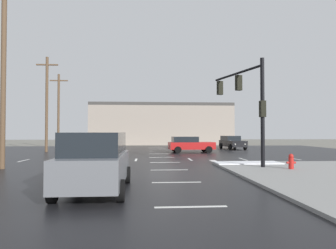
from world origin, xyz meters
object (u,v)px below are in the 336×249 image
at_px(traffic_signal_mast, 247,97).
at_px(utility_pole_far, 47,102).
at_px(fire_hydrant, 291,161).
at_px(sedan_black, 232,142).
at_px(sedan_red, 190,144).
at_px(suv_grey, 96,160).
at_px(utility_pole_distant, 59,110).
at_px(utility_pole_mid, 3,71).

bearing_deg(traffic_signal_mast, utility_pole_far, 33.06).
height_order(traffic_signal_mast, fire_hydrant, traffic_signal_mast).
distance_m(sedan_black, sedan_red, 8.02).
bearing_deg(fire_hydrant, suv_grey, -153.14).
distance_m(suv_grey, utility_pole_distant, 29.49).
bearing_deg(suv_grey, traffic_signal_mast, -48.13).
bearing_deg(sedan_black, utility_pole_far, -85.91).
relative_size(traffic_signal_mast, sedan_red, 1.30).
distance_m(fire_hydrant, utility_pole_distant, 29.89).
bearing_deg(fire_hydrant, sedan_red, 102.56).
height_order(fire_hydrant, sedan_black, sedan_black).
height_order(traffic_signal_mast, utility_pole_distant, utility_pole_distant).
bearing_deg(suv_grey, sedan_red, -17.68).
relative_size(fire_hydrant, utility_pole_distant, 0.09).
bearing_deg(utility_pole_mid, fire_hydrant, -7.68).
distance_m(sedan_red, utility_pole_far, 15.31).
relative_size(suv_grey, utility_pole_mid, 0.46).
bearing_deg(utility_pole_mid, suv_grey, -47.24).
distance_m(fire_hydrant, sedan_black, 20.20).
xyz_separation_m(fire_hydrant, utility_pole_distant, (-18.52, 23.06, 4.32)).
xyz_separation_m(traffic_signal_mast, utility_pole_far, (-16.29, 14.16, 0.96)).
height_order(sedan_black, utility_pole_distant, utility_pole_distant).
bearing_deg(traffic_signal_mast, sedan_black, -29.08).
bearing_deg(utility_pole_mid, utility_pole_far, 99.12).
relative_size(suv_grey, utility_pole_far, 0.49).
bearing_deg(fire_hydrant, sedan_black, 82.57).
bearing_deg(utility_pole_distant, suv_grey, -71.51).
relative_size(utility_pole_far, utility_pole_distant, 1.06).
xyz_separation_m(traffic_signal_mast, sedan_red, (-1.72, 12.24, -3.31)).
xyz_separation_m(traffic_signal_mast, utility_pole_distant, (-16.99, 20.74, 0.69)).
bearing_deg(utility_pole_mid, traffic_signal_mast, 0.95).
height_order(suv_grey, sedan_red, suv_grey).
bearing_deg(suv_grey, fire_hydrant, -63.50).
height_order(sedan_black, suv_grey, suv_grey).
relative_size(traffic_signal_mast, fire_hydrant, 7.60).
bearing_deg(utility_pole_mid, sedan_red, 45.47).
xyz_separation_m(sedan_red, utility_pole_distant, (-15.27, 8.51, 4.00)).
distance_m(sedan_red, utility_pole_distant, 17.94).
height_order(suv_grey, utility_pole_mid, utility_pole_mid).
distance_m(utility_pole_mid, utility_pole_distant, 21.20).
height_order(traffic_signal_mast, suv_grey, traffic_signal_mast).
bearing_deg(traffic_signal_mast, fire_hydrant, -162.58).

